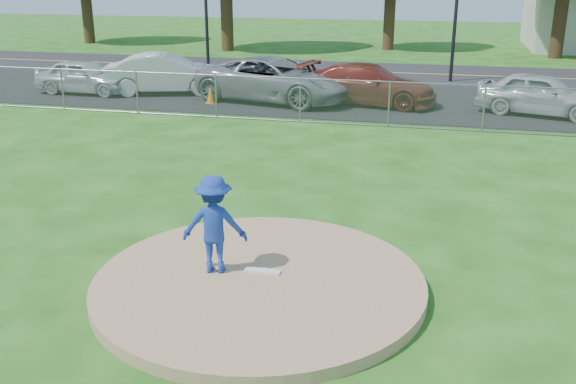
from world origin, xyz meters
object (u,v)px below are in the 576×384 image
(parked_car_pearl, at_px, (541,94))
(traffic_signal_left, at_px, (210,4))
(traffic_cone, at_px, (211,95))
(parked_car_white, at_px, (166,74))
(pitcher, at_px, (214,224))
(parked_car_gray, at_px, (275,79))
(parked_car_darkred, at_px, (368,84))
(parked_car_silver, at_px, (85,76))

(parked_car_pearl, bearing_deg, traffic_signal_left, 82.20)
(traffic_signal_left, relative_size, traffic_cone, 8.86)
(parked_car_white, bearing_deg, traffic_cone, -140.45)
(traffic_cone, height_order, parked_car_white, parked_car_white)
(pitcher, distance_m, parked_car_gray, 15.59)
(pitcher, xyz_separation_m, parked_car_pearl, (6.88, 15.03, -0.27))
(parked_car_darkred, bearing_deg, parked_car_pearl, -85.21)
(parked_car_pearl, bearing_deg, parked_car_silver, 106.96)
(parked_car_gray, height_order, parked_car_pearl, parked_car_gray)
(parked_car_white, xyz_separation_m, parked_car_gray, (4.82, -0.54, 0.03))
(parked_car_white, distance_m, parked_car_pearl, 14.72)
(parked_car_white, bearing_deg, pitcher, -171.79)
(traffic_signal_left, xyz_separation_m, parked_car_gray, (4.99, -6.61, -2.50))
(parked_car_darkred, bearing_deg, parked_car_silver, 102.30)
(traffic_cone, height_order, parked_car_pearl, parked_car_pearl)
(parked_car_gray, bearing_deg, traffic_cone, 128.10)
(parked_car_silver, relative_size, parked_car_gray, 0.67)
(parked_car_silver, xyz_separation_m, parked_car_pearl, (18.04, -0.02, 0.04))
(pitcher, bearing_deg, parked_car_white, -74.69)
(pitcher, bearing_deg, parked_car_gray, -89.86)
(traffic_signal_left, distance_m, parked_car_silver, 8.01)
(parked_car_white, xyz_separation_m, parked_car_darkred, (8.47, -0.26, -0.06))
(parked_car_gray, height_order, parked_car_darkred, parked_car_gray)
(traffic_signal_left, relative_size, parked_car_pearl, 1.28)
(parked_car_gray, bearing_deg, parked_car_silver, 105.13)
(parked_car_gray, xyz_separation_m, parked_car_pearl, (9.88, -0.27, -0.11))
(pitcher, bearing_deg, traffic_cone, -80.54)
(pitcher, height_order, traffic_cone, pitcher)
(traffic_signal_left, bearing_deg, pitcher, -69.97)
(pitcher, bearing_deg, parked_car_pearl, -125.55)
(traffic_signal_left, xyz_separation_m, parked_car_silver, (-3.18, -6.85, -2.65))
(traffic_cone, bearing_deg, parked_car_gray, 24.70)
(pitcher, xyz_separation_m, parked_car_silver, (-11.17, 15.05, -0.31))
(parked_car_darkred, bearing_deg, parked_car_gray, 104.10)
(traffic_cone, bearing_deg, traffic_signal_left, 109.31)
(traffic_cone, relative_size, parked_car_silver, 0.15)
(traffic_signal_left, height_order, pitcher, traffic_signal_left)
(pitcher, distance_m, parked_car_pearl, 16.53)
(pitcher, xyz_separation_m, traffic_cone, (-5.30, 14.24, -0.70))
(traffic_cone, xyz_separation_m, parked_car_gray, (2.30, 1.06, 0.54))
(parked_car_white, relative_size, parked_car_pearl, 1.15)
(traffic_signal_left, distance_m, traffic_cone, 8.67)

